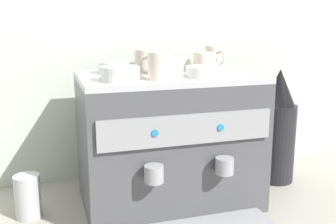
{
  "coord_description": "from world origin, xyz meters",
  "views": [
    {
      "loc": [
        -0.4,
        -1.27,
        0.63
      ],
      "look_at": [
        0.0,
        0.0,
        0.32
      ],
      "focal_mm": 43.47,
      "sensor_mm": 36.0,
      "label": 1
    }
  ],
  "objects_px": {
    "ceramic_cup_1": "(214,57)",
    "ceramic_bowl_2": "(174,64)",
    "coffee_grinder": "(277,129)",
    "espresso_machine": "(168,140)",
    "ceramic_cup_3": "(205,62)",
    "ceramic_bowl_3": "(203,72)",
    "ceramic_bowl_1": "(116,68)",
    "ceramic_bowl_0": "(120,74)",
    "ceramic_cup_0": "(147,62)",
    "ceramic_cup_2": "(158,66)",
    "milk_pitcher": "(28,196)"
  },
  "relations": [
    {
      "from": "espresso_machine",
      "to": "ceramic_cup_3",
      "type": "distance_m",
      "value": 0.29
    },
    {
      "from": "espresso_machine",
      "to": "ceramic_bowl_0",
      "type": "xyz_separation_m",
      "value": [
        -0.18,
        -0.1,
        0.25
      ]
    },
    {
      "from": "ceramic_cup_1",
      "to": "milk_pitcher",
      "type": "height_order",
      "value": "ceramic_cup_1"
    },
    {
      "from": "ceramic_cup_0",
      "to": "ceramic_bowl_0",
      "type": "relative_size",
      "value": 1.08
    },
    {
      "from": "ceramic_bowl_1",
      "to": "coffee_grinder",
      "type": "height_order",
      "value": "ceramic_bowl_1"
    },
    {
      "from": "ceramic_cup_0",
      "to": "ceramic_cup_2",
      "type": "xyz_separation_m",
      "value": [
        0.0,
        -0.13,
        0.0
      ]
    },
    {
      "from": "ceramic_cup_2",
      "to": "coffee_grinder",
      "type": "relative_size",
      "value": 0.22
    },
    {
      "from": "ceramic_cup_3",
      "to": "milk_pitcher",
      "type": "relative_size",
      "value": 0.76
    },
    {
      "from": "espresso_machine",
      "to": "ceramic_cup_1",
      "type": "distance_m",
      "value": 0.36
    },
    {
      "from": "coffee_grinder",
      "to": "milk_pitcher",
      "type": "relative_size",
      "value": 3.12
    },
    {
      "from": "ceramic_cup_2",
      "to": "ceramic_bowl_2",
      "type": "relative_size",
      "value": 0.82
    },
    {
      "from": "ceramic_cup_2",
      "to": "milk_pitcher",
      "type": "bearing_deg",
      "value": 162.64
    },
    {
      "from": "ceramic_cup_3",
      "to": "ceramic_bowl_2",
      "type": "height_order",
      "value": "ceramic_cup_3"
    },
    {
      "from": "espresso_machine",
      "to": "ceramic_bowl_3",
      "type": "relative_size",
      "value": 5.43
    },
    {
      "from": "ceramic_bowl_0",
      "to": "milk_pitcher",
      "type": "bearing_deg",
      "value": 157.84
    },
    {
      "from": "ceramic_cup_2",
      "to": "ceramic_bowl_0",
      "type": "bearing_deg",
      "value": 176.03
    },
    {
      "from": "ceramic_bowl_0",
      "to": "ceramic_cup_1",
      "type": "bearing_deg",
      "value": 28.56
    },
    {
      "from": "espresso_machine",
      "to": "ceramic_cup_3",
      "type": "bearing_deg",
      "value": 7.61
    },
    {
      "from": "ceramic_cup_0",
      "to": "ceramic_cup_2",
      "type": "height_order",
      "value": "ceramic_cup_2"
    },
    {
      "from": "ceramic_bowl_3",
      "to": "ceramic_bowl_0",
      "type": "bearing_deg",
      "value": 179.92
    },
    {
      "from": "ceramic_cup_2",
      "to": "milk_pitcher",
      "type": "relative_size",
      "value": 0.69
    },
    {
      "from": "ceramic_cup_3",
      "to": "ceramic_cup_1",
      "type": "bearing_deg",
      "value": 51.78
    },
    {
      "from": "milk_pitcher",
      "to": "ceramic_cup_1",
      "type": "bearing_deg",
      "value": 8.02
    },
    {
      "from": "ceramic_cup_0",
      "to": "coffee_grinder",
      "type": "distance_m",
      "value": 0.6
    },
    {
      "from": "ceramic_cup_2",
      "to": "ceramic_cup_3",
      "type": "relative_size",
      "value": 0.91
    },
    {
      "from": "ceramic_cup_3",
      "to": "ceramic_bowl_1",
      "type": "height_order",
      "value": "ceramic_cup_3"
    },
    {
      "from": "ceramic_cup_2",
      "to": "espresso_machine",
      "type": "bearing_deg",
      "value": 58.17
    },
    {
      "from": "ceramic_bowl_1",
      "to": "ceramic_bowl_3",
      "type": "xyz_separation_m",
      "value": [
        0.24,
        -0.18,
        -0.0
      ]
    },
    {
      "from": "ceramic_cup_1",
      "to": "ceramic_cup_2",
      "type": "bearing_deg",
      "value": -141.64
    },
    {
      "from": "ceramic_cup_1",
      "to": "ceramic_bowl_2",
      "type": "height_order",
      "value": "ceramic_cup_1"
    },
    {
      "from": "ceramic_bowl_1",
      "to": "ceramic_bowl_0",
      "type": "bearing_deg",
      "value": -96.61
    },
    {
      "from": "ceramic_cup_0",
      "to": "ceramic_bowl_2",
      "type": "distance_m",
      "value": 0.14
    },
    {
      "from": "ceramic_bowl_1",
      "to": "milk_pitcher",
      "type": "bearing_deg",
      "value": -168.95
    },
    {
      "from": "ceramic_cup_2",
      "to": "ceramic_bowl_1",
      "type": "bearing_deg",
      "value": 116.32
    },
    {
      "from": "coffee_grinder",
      "to": "espresso_machine",
      "type": "bearing_deg",
      "value": -172.92
    },
    {
      "from": "espresso_machine",
      "to": "ceramic_bowl_3",
      "type": "distance_m",
      "value": 0.27
    },
    {
      "from": "ceramic_cup_1",
      "to": "ceramic_cup_3",
      "type": "distance_m",
      "value": 0.12
    },
    {
      "from": "coffee_grinder",
      "to": "milk_pitcher",
      "type": "height_order",
      "value": "coffee_grinder"
    },
    {
      "from": "espresso_machine",
      "to": "ceramic_bowl_0",
      "type": "distance_m",
      "value": 0.32
    },
    {
      "from": "ceramic_bowl_1",
      "to": "coffee_grinder",
      "type": "distance_m",
      "value": 0.67
    },
    {
      "from": "ceramic_cup_3",
      "to": "ceramic_bowl_0",
      "type": "relative_size",
      "value": 0.94
    },
    {
      "from": "ceramic_cup_1",
      "to": "ceramic_bowl_3",
      "type": "xyz_separation_m",
      "value": [
        -0.13,
        -0.21,
        -0.02
      ]
    },
    {
      "from": "coffee_grinder",
      "to": "ceramic_cup_1",
      "type": "bearing_deg",
      "value": 167.43
    },
    {
      "from": "espresso_machine",
      "to": "ceramic_cup_0",
      "type": "bearing_deg",
      "value": 161.86
    },
    {
      "from": "coffee_grinder",
      "to": "ceramic_bowl_1",
      "type": "bearing_deg",
      "value": 178.15
    },
    {
      "from": "ceramic_cup_1",
      "to": "ceramic_cup_0",
      "type": "bearing_deg",
      "value": -162.09
    },
    {
      "from": "ceramic_cup_0",
      "to": "ceramic_bowl_1",
      "type": "height_order",
      "value": "ceramic_cup_0"
    },
    {
      "from": "ceramic_bowl_2",
      "to": "coffee_grinder",
      "type": "relative_size",
      "value": 0.27
    },
    {
      "from": "ceramic_bowl_1",
      "to": "coffee_grinder",
      "type": "xyz_separation_m",
      "value": [
        0.62,
        -0.02,
        -0.26
      ]
    },
    {
      "from": "ceramic_bowl_2",
      "to": "coffee_grinder",
      "type": "distance_m",
      "value": 0.48
    }
  ]
}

